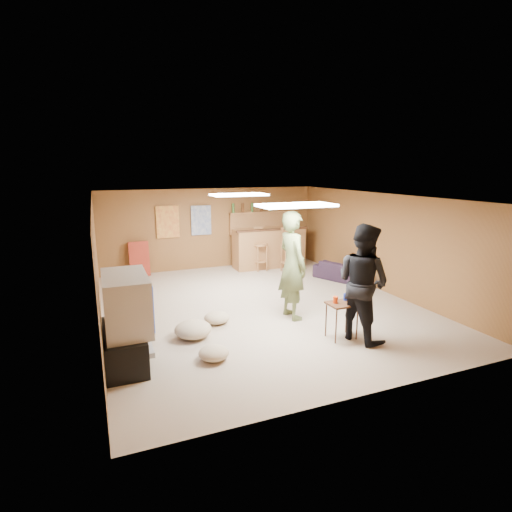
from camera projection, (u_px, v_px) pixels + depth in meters
name	position (u px, v px, depth m)	size (l,w,h in m)	color
ground	(260.00, 306.00, 8.12)	(7.00, 7.00, 0.00)	tan
ceiling	(260.00, 197.00, 7.64)	(6.00, 7.00, 0.02)	silver
wall_back	(212.00, 229.00, 11.05)	(6.00, 0.02, 2.20)	brown
wall_front	(373.00, 311.00, 4.71)	(6.00, 0.02, 2.20)	brown
wall_left	(97.00, 267.00, 6.78)	(0.02, 7.00, 2.20)	brown
wall_right	(383.00, 243.00, 8.97)	(0.02, 7.00, 2.20)	brown
tv_stand	(124.00, 346.00, 5.71)	(0.55, 1.30, 0.50)	black
dvd_box	(141.00, 350.00, 5.81)	(0.35, 0.50, 0.08)	#B2B2B7
tv_body	(126.00, 302.00, 5.60)	(0.60, 1.10, 0.80)	#B2B2B7
tv_screen	(149.00, 300.00, 5.71)	(0.02, 0.95, 0.65)	navy
bar_counter	(269.00, 248.00, 11.21)	(2.00, 0.60, 1.10)	#986437
bar_lip	(273.00, 230.00, 10.87)	(2.10, 0.12, 0.05)	#3C2113
bar_shelf	(263.00, 212.00, 11.42)	(2.00, 0.18, 0.05)	#986437
bar_backing	(263.00, 223.00, 11.50)	(2.00, 0.14, 0.60)	#986437
poster_left	(168.00, 222.00, 10.52)	(0.60, 0.03, 0.85)	#BF3F26
poster_right	(201.00, 220.00, 10.85)	(0.55, 0.03, 0.80)	#334C99
folding_chair_stack	(139.00, 259.00, 10.28)	(0.50, 0.14, 0.90)	#A02C1D
ceiling_panel_front	(296.00, 205.00, 6.29)	(1.20, 0.60, 0.04)	white
ceiling_panel_back	(239.00, 195.00, 8.73)	(1.20, 0.60, 0.04)	white
person_olive	(292.00, 265.00, 7.31)	(0.73, 0.48, 2.00)	#5B683C
person_black	(363.00, 283.00, 6.38)	(0.93, 0.72, 1.90)	black
sofa	(346.00, 271.00, 9.90)	(1.57, 0.62, 0.46)	black
tray_table	(341.00, 320.00, 6.53)	(0.47, 0.37, 0.61)	#3C2113
cup_red_near	(335.00, 300.00, 6.45)	(0.08, 0.08, 0.11)	red
cup_red_far	(351.00, 301.00, 6.41)	(0.07, 0.07, 0.10)	red
cup_blue	(346.00, 297.00, 6.59)	(0.08, 0.08, 0.11)	navy
bar_stool_left	(261.00, 248.00, 10.78)	(0.39, 0.39, 1.23)	#986437
bar_stool_right	(288.00, 251.00, 10.68)	(0.37, 0.37, 1.15)	#986437
cushion_near_tv	(193.00, 329.00, 6.59)	(0.61, 0.61, 0.27)	tan
cushion_mid	(217.00, 318.00, 7.20)	(0.46, 0.46, 0.20)	tan
cushion_far	(214.00, 353.00, 5.83)	(0.45, 0.45, 0.20)	tan
bottle_row	(252.00, 207.00, 11.24)	(1.20, 0.08, 0.26)	#3F7233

